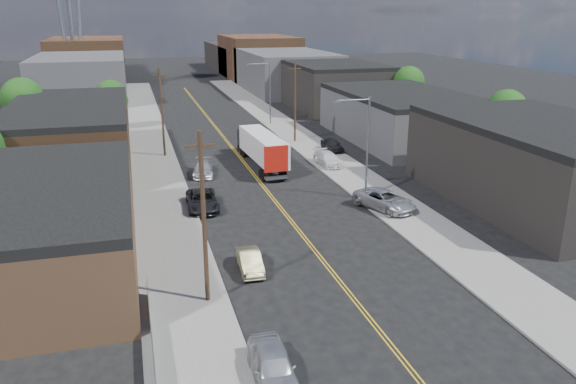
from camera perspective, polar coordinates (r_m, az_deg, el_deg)
ground at (r=81.30m, az=-7.31°, el=6.50°), size 260.00×260.00×0.00m
centerline at (r=66.84m, az=-5.35°, el=4.08°), size 0.32×120.00×0.01m
sidewalk_left at (r=65.85m, az=-13.51°, el=3.51°), size 5.00×140.00×0.15m
sidewalk_right at (r=69.11m, az=2.44°, el=4.66°), size 5.00×140.00×0.15m
warehouse_tan at (r=39.68m, az=-24.14°, el=-3.04°), size 12.00×22.00×5.60m
warehouse_brown at (r=64.46m, az=-21.26°, el=5.42°), size 12.00×26.00×6.60m
industrial_right_a at (r=52.83m, az=24.33°, el=2.77°), size 14.00×22.00×7.10m
industrial_right_b at (r=74.17m, az=11.53°, el=7.58°), size 14.00×24.00×6.10m
industrial_right_c at (r=97.64m, az=4.57°, el=10.75°), size 14.00×22.00×7.60m
skyline_left_a at (r=114.81m, az=-20.26°, el=10.90°), size 16.00×30.00×8.00m
skyline_right_a at (r=118.77m, az=-0.26°, el=12.18°), size 16.00×30.00×8.00m
skyline_left_b at (r=139.56m, az=-19.65°, el=12.45°), size 16.00×26.00×10.00m
skyline_right_b at (r=142.84m, az=-3.02°, el=13.54°), size 16.00×26.00×10.00m
skyline_left_c at (r=159.59m, az=-19.20°, el=12.52°), size 16.00×40.00×7.00m
skyline_right_c at (r=162.46m, az=-4.63°, el=13.51°), size 16.00×40.00×7.00m
streetlight_near at (r=49.04m, az=7.68°, el=5.29°), size 3.39×0.25×9.00m
streetlight_far at (r=81.86m, az=-2.12°, el=10.49°), size 3.39×0.25×9.00m
utility_pole_left_near at (r=31.02m, az=-8.54°, el=-2.65°), size 1.60×0.26×10.00m
utility_pole_left_far at (r=64.87m, az=-12.68°, el=7.93°), size 1.60×0.26×10.00m
utility_pole_right at (r=70.57m, az=0.71°, el=9.15°), size 1.60×0.26×10.00m
chainlink_fence at (r=27.10m, az=-13.42°, el=-16.95°), size 0.05×16.00×1.22m
tree_left_mid at (r=75.64m, az=-25.29°, el=8.31°), size 5.10×5.04×8.37m
tree_left_far at (r=81.71m, az=-17.49°, el=9.13°), size 4.35×4.20×6.97m
tree_right_near at (r=69.76m, az=21.34°, el=7.60°), size 4.60×4.48×7.44m
tree_right_far at (r=89.83m, az=12.20°, el=10.68°), size 4.85×4.76×7.91m
semi_truck at (r=60.47m, az=-2.86°, el=4.68°), size 2.92×14.10×3.66m
car_left_a at (r=26.27m, az=-1.57°, el=-17.28°), size 2.06×4.74×1.59m
car_left_b at (r=36.29m, az=-3.88°, el=-7.03°), size 1.56×3.96×1.28m
car_left_c at (r=47.63m, az=-8.70°, el=-0.86°), size 2.72×5.52×1.51m
car_left_d at (r=57.55m, az=-8.64°, el=2.38°), size 2.60×5.02×1.39m
car_right_lot_a at (r=47.38m, az=9.80°, el=-0.78°), size 4.49×6.24×1.58m
car_right_lot_b at (r=60.30m, az=4.05°, el=3.40°), size 2.22×4.83×1.37m
car_right_lot_c at (r=66.60m, az=4.50°, el=4.82°), size 1.78×4.27×1.44m
car_ahead_truck at (r=67.50m, az=-1.89°, el=4.97°), size 2.73×5.76×1.59m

